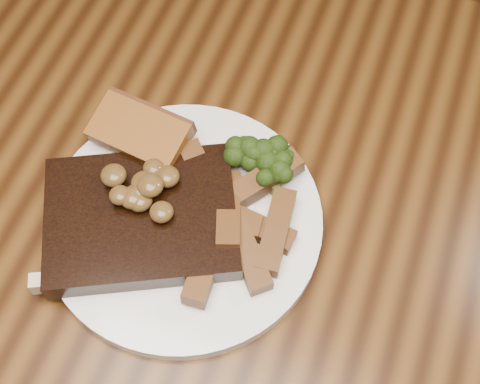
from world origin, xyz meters
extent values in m
plane|color=#35150C|center=(0.00, 0.00, 0.00)|extent=(4.50, 4.50, 0.00)
cube|color=#4E2D0F|center=(0.00, 0.00, 0.73)|extent=(1.60, 0.90, 0.04)
cube|color=black|center=(0.05, 0.63, 0.44)|extent=(0.50, 0.50, 0.04)
cylinder|color=black|center=(0.25, 0.77, 0.21)|extent=(0.04, 0.04, 0.42)
cylinder|color=black|center=(-0.09, 0.83, 0.21)|extent=(0.04, 0.04, 0.42)
cylinder|color=black|center=(0.19, 0.43, 0.21)|extent=(0.04, 0.04, 0.42)
cylinder|color=black|center=(-0.15, 0.49, 0.21)|extent=(0.04, 0.04, 0.42)
cylinder|color=white|center=(-0.03, -0.04, 0.76)|extent=(0.34, 0.34, 0.01)
cube|color=black|center=(-0.07, -0.06, 0.78)|extent=(0.24, 0.22, 0.03)
cube|color=beige|center=(-0.07, -0.12, 0.77)|extent=(0.15, 0.08, 0.02)
cube|color=brown|center=(-0.11, 0.03, 0.77)|extent=(0.11, 0.07, 0.02)
camera|label=1|loc=(0.13, -0.31, 1.38)|focal=50.00mm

